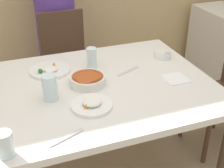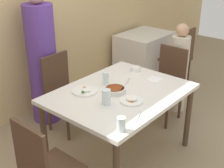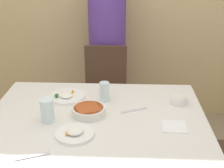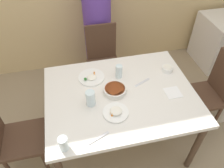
# 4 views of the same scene
# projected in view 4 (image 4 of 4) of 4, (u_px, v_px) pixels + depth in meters

# --- Properties ---
(ground_plane) EXTENTS (10.00, 10.00, 0.00)m
(ground_plane) POSITION_uv_depth(u_px,v_px,m) (119.00, 139.00, 2.53)
(ground_plane) COLOR #998466
(dining_table) EXTENTS (1.36, 1.05, 0.77)m
(dining_table) POSITION_uv_depth(u_px,v_px,m) (120.00, 99.00, 2.05)
(dining_table) COLOR silver
(dining_table) RESTS_ON ground_plane
(chair_adult_spot) EXTENTS (0.40, 0.40, 0.94)m
(chair_adult_spot) POSITION_uv_depth(u_px,v_px,m) (103.00, 60.00, 2.78)
(chair_adult_spot) COLOR #4C3323
(chair_adult_spot) RESTS_ON ground_plane
(chair_child_spot) EXTENTS (0.40, 0.40, 0.94)m
(chair_child_spot) POSITION_uv_depth(u_px,v_px,m) (209.00, 91.00, 2.38)
(chair_child_spot) COLOR #4C3323
(chair_child_spot) RESTS_ON ground_plane
(chair_empty_left) EXTENTS (0.40, 0.40, 0.94)m
(chair_empty_left) POSITION_uv_depth(u_px,v_px,m) (12.00, 137.00, 1.97)
(chair_empty_left) COLOR #4C3323
(chair_empty_left) RESTS_ON ground_plane
(person_adult) EXTENTS (0.35, 0.35, 1.69)m
(person_adult) POSITION_uv_depth(u_px,v_px,m) (98.00, 27.00, 2.83)
(person_adult) COLOR #5B3893
(person_adult) RESTS_ON ground_plane
(bowl_curry) EXTENTS (0.21, 0.21, 0.05)m
(bowl_curry) POSITION_uv_depth(u_px,v_px,m) (115.00, 90.00, 1.99)
(bowl_curry) COLOR silver
(bowl_curry) RESTS_ON dining_table
(plate_rice_adult) EXTENTS (0.22, 0.22, 0.05)m
(plate_rice_adult) POSITION_uv_depth(u_px,v_px,m) (116.00, 112.00, 1.82)
(plate_rice_adult) COLOR white
(plate_rice_adult) RESTS_ON dining_table
(plate_rice_child) EXTENTS (0.25, 0.25, 0.05)m
(plate_rice_child) POSITION_uv_depth(u_px,v_px,m) (91.00, 77.00, 2.13)
(plate_rice_child) COLOR white
(plate_rice_child) RESTS_ON dining_table
(bowl_rice_small) EXTENTS (0.11, 0.11, 0.05)m
(bowl_rice_small) POSITION_uv_depth(u_px,v_px,m) (167.00, 69.00, 2.20)
(bowl_rice_small) COLOR white
(bowl_rice_small) RESTS_ON dining_table
(glass_water_tall) EXTENTS (0.08, 0.08, 0.14)m
(glass_water_tall) POSITION_uv_depth(u_px,v_px,m) (91.00, 98.00, 1.85)
(glass_water_tall) COLOR silver
(glass_water_tall) RESTS_ON dining_table
(glass_water_short) EXTENTS (0.07, 0.07, 0.12)m
(glass_water_short) POSITION_uv_depth(u_px,v_px,m) (63.00, 143.00, 1.56)
(glass_water_short) COLOR silver
(glass_water_short) RESTS_ON dining_table
(glass_water_center) EXTENTS (0.07, 0.07, 0.14)m
(glass_water_center) POSITION_uv_depth(u_px,v_px,m) (119.00, 71.00, 2.11)
(glass_water_center) COLOR silver
(glass_water_center) RESTS_ON dining_table
(napkin_folded) EXTENTS (0.14, 0.14, 0.01)m
(napkin_folded) POSITION_uv_depth(u_px,v_px,m) (173.00, 93.00, 2.00)
(napkin_folded) COLOR white
(napkin_folded) RESTS_ON dining_table
(fork_steel) EXTENTS (0.17, 0.08, 0.01)m
(fork_steel) POSITION_uv_depth(u_px,v_px,m) (99.00, 138.00, 1.65)
(fork_steel) COLOR silver
(fork_steel) RESTS_ON dining_table
(spoon_steel) EXTENTS (0.17, 0.09, 0.01)m
(spoon_steel) POSITION_uv_depth(u_px,v_px,m) (142.00, 82.00, 2.09)
(spoon_steel) COLOR silver
(spoon_steel) RESTS_ON dining_table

